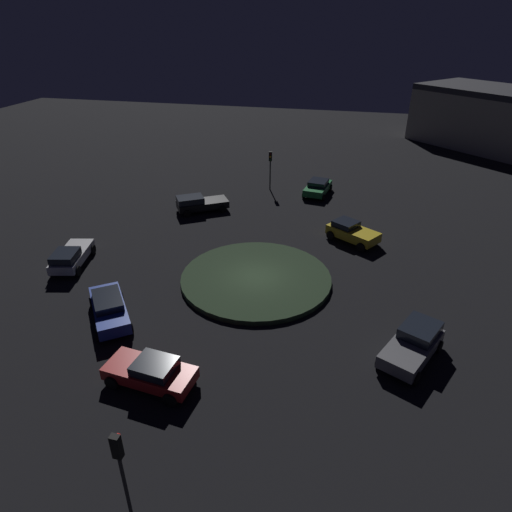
# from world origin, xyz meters

# --- Properties ---
(ground_plane) EXTENTS (118.24, 118.24, 0.00)m
(ground_plane) POSITION_xyz_m (0.00, 0.00, 0.00)
(ground_plane) COLOR black
(roundabout_island) EXTENTS (9.75, 9.75, 0.33)m
(roundabout_island) POSITION_xyz_m (0.00, 0.00, 0.16)
(roundabout_island) COLOR #263823
(roundabout_island) RESTS_ON ground_plane
(car_red) EXTENTS (4.41, 2.41, 1.39)m
(car_red) POSITION_xyz_m (2.62, 10.11, 0.73)
(car_red) COLOR red
(car_red) RESTS_ON ground_plane
(car_blue) EXTENTS (4.10, 4.67, 1.42)m
(car_blue) POSITION_xyz_m (7.10, 5.96, 0.76)
(car_blue) COLOR #1E38A5
(car_blue) RESTS_ON ground_plane
(car_yellow) EXTENTS (4.22, 3.62, 1.47)m
(car_yellow) POSITION_xyz_m (-5.75, -7.22, 0.77)
(car_yellow) COLOR gold
(car_yellow) RESTS_ON ground_plane
(car_silver) EXTENTS (2.72, 4.51, 1.46)m
(car_silver) POSITION_xyz_m (12.73, 1.09, 0.76)
(car_silver) COLOR silver
(car_silver) RESTS_ON ground_plane
(car_grey) EXTENTS (3.48, 4.48, 1.54)m
(car_grey) POSITION_xyz_m (-9.35, 5.32, 0.80)
(car_grey) COLOR slate
(car_grey) RESTS_ON ground_plane
(car_green) EXTENTS (2.57, 4.18, 1.36)m
(car_green) POSITION_xyz_m (-2.14, -16.67, 0.72)
(car_green) COLOR #1E7238
(car_green) RESTS_ON ground_plane
(car_black) EXTENTS (4.67, 3.88, 1.42)m
(car_black) POSITION_xyz_m (7.48, -10.15, 0.74)
(car_black) COLOR black
(car_black) RESTS_ON ground_plane
(traffic_light_south) EXTENTS (0.33, 0.37, 3.77)m
(traffic_light_south) POSITION_xyz_m (2.57, -16.88, 2.70)
(traffic_light_south) COLOR #2D2D2D
(traffic_light_south) RESTS_ON ground_plane
(traffic_light_north) EXTENTS (0.31, 0.36, 4.43)m
(traffic_light_north) POSITION_xyz_m (0.42, 16.35, 3.14)
(traffic_light_north) COLOR #2D2D2D
(traffic_light_north) RESTS_ON ground_plane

